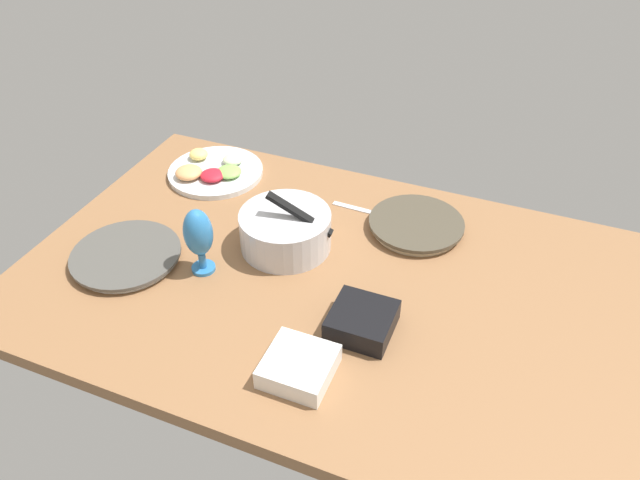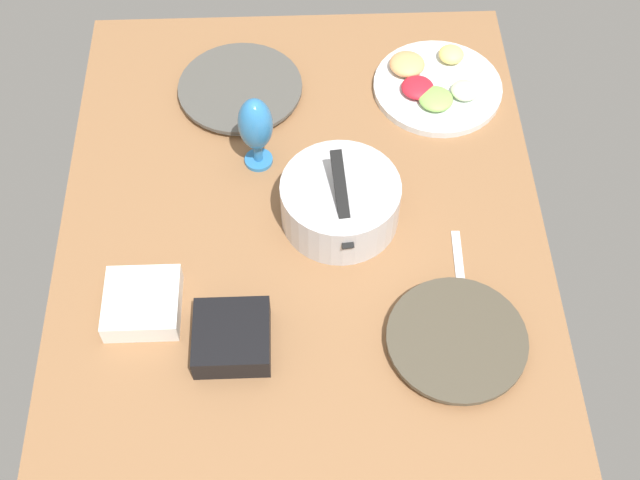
% 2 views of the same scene
% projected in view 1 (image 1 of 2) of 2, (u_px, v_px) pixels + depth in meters
% --- Properties ---
extents(ground_plane, '(1.60, 1.04, 0.04)m').
position_uv_depth(ground_plane, '(325.00, 282.00, 1.63)').
color(ground_plane, '#8C603D').
extents(dinner_plate_left, '(0.30, 0.30, 0.03)m').
position_uv_depth(dinner_plate_left, '(126.00, 256.00, 1.66)').
color(dinner_plate_left, silver).
rests_on(dinner_plate_left, ground_plane).
extents(dinner_plate_right, '(0.28, 0.28, 0.03)m').
position_uv_depth(dinner_plate_right, '(416.00, 225.00, 1.77)').
color(dinner_plate_right, beige).
rests_on(dinner_plate_right, ground_plane).
extents(mixing_bowl, '(0.26, 0.25, 0.17)m').
position_uv_depth(mixing_bowl, '(285.00, 229.00, 1.68)').
color(mixing_bowl, silver).
rests_on(mixing_bowl, ground_plane).
extents(fruit_platter, '(0.31, 0.31, 0.05)m').
position_uv_depth(fruit_platter, '(214.00, 171.00, 2.00)').
color(fruit_platter, silver).
rests_on(fruit_platter, ground_plane).
extents(hurricane_glass_blue, '(0.08, 0.08, 0.19)m').
position_uv_depth(hurricane_glass_blue, '(198.00, 235.00, 1.57)').
color(hurricane_glass_blue, '#2D76B7').
rests_on(hurricane_glass_blue, ground_plane).
extents(square_bowl_black, '(0.15, 0.15, 0.06)m').
position_uv_depth(square_bowl_black, '(362.00, 320.00, 1.45)').
color(square_bowl_black, black).
rests_on(square_bowl_black, ground_plane).
extents(square_bowl_white, '(0.15, 0.15, 0.05)m').
position_uv_depth(square_bowl_white, '(299.00, 365.00, 1.34)').
color(square_bowl_white, white).
rests_on(square_bowl_white, ground_plane).
extents(fork_by_right_plate, '(0.18, 0.02, 0.01)m').
position_uv_depth(fork_by_right_plate, '(361.00, 209.00, 1.85)').
color(fork_by_right_plate, silver).
rests_on(fork_by_right_plate, ground_plane).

